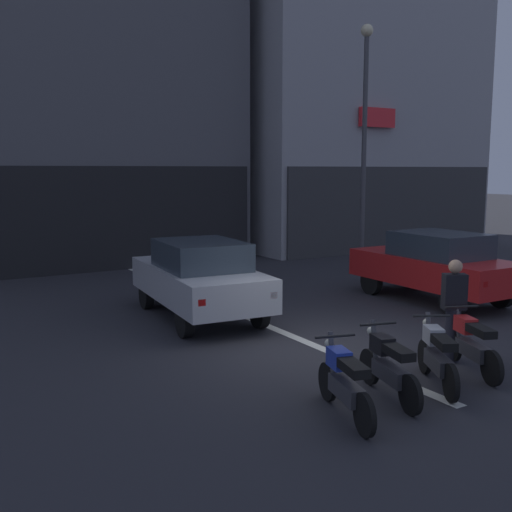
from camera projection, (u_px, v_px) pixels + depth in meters
ground_plane at (323, 349)px, 10.41m from camera, size 120.00×120.00×0.00m
lane_centre_line at (182, 290)px, 15.50m from camera, size 0.20×18.00×0.01m
building_mid_block at (89, 47)px, 20.99m from camera, size 8.76×7.52×14.70m
building_far_right at (324, 5)px, 25.81m from camera, size 10.52×9.79×20.26m
car_silver_crossing_near at (199, 276)px, 12.47m from camera, size 2.12×4.24×1.64m
car_red_parked_kerbside at (435, 264)px, 14.10m from camera, size 1.82×4.13×1.64m
street_lamp at (365, 126)px, 17.47m from camera, size 0.36×0.36×7.21m
motorcycle_blue_row_leftmost at (345, 382)px, 7.50m from camera, size 0.63×1.62×0.98m
motorcycle_black_row_left_mid at (388, 365)px, 8.12m from camera, size 0.61×1.63×0.98m
motorcycle_silver_row_centre at (437, 355)px, 8.57m from camera, size 0.88×1.49×0.98m
motorcycle_red_row_right_mid at (471, 343)px, 9.16m from camera, size 0.72×1.58×0.98m
person_by_motorcycles at (453, 310)px, 9.64m from camera, size 0.42×0.37×1.67m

